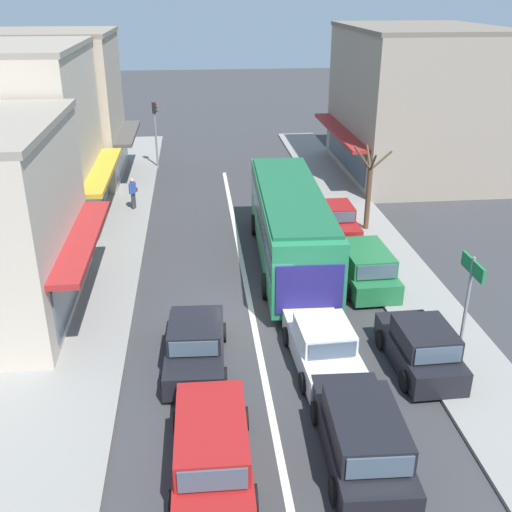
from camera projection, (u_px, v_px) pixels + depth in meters
ground_plane at (252, 315)px, 21.24m from camera, size 140.00×140.00×0.00m
lane_centre_line at (243, 267)px, 24.87m from camera, size 0.20×28.00×0.01m
sidewalk_left at (83, 253)px, 26.01m from camera, size 5.20×44.00×0.14m
kerb_right at (375, 242)px, 27.24m from camera, size 2.80×44.00×0.12m
shopfront_mid_block at (10, 141)px, 27.36m from camera, size 8.12×8.55×8.43m
shopfront_far_end at (47, 109)px, 34.56m from camera, size 9.06×7.10×8.49m
building_right_far at (415, 103)px, 35.88m from camera, size 9.16×11.18×8.65m
city_bus at (290, 222)px, 24.47m from camera, size 3.02×10.94×3.23m
sedan_adjacent_lane_trail at (323, 347)px, 18.18m from camera, size 2.03×4.27×1.47m
wagon_queue_gap_filler at (212, 447)px, 14.10m from camera, size 1.99×4.53×1.58m
wagon_queue_far_back at (362, 436)px, 14.43m from camera, size 2.06×4.56×1.58m
sedan_adjacent_lane_lead at (195, 345)px, 18.26m from camera, size 2.04×4.27×1.47m
parked_hatchback_kerb_front at (421, 348)px, 18.03m from camera, size 1.87×3.73×1.54m
parked_wagon_kerb_second at (363, 266)px, 23.22m from camera, size 2.03×4.54×1.58m
parked_sedan_kerb_third at (334, 220)px, 28.06m from camera, size 1.92×4.21×1.47m
traffic_light_downstreet at (155, 124)px, 37.37m from camera, size 0.32×0.24×4.20m
directional_road_sign at (470, 286)px, 17.43m from camera, size 0.10×1.40×3.60m
street_tree_right at (369, 192)px, 27.85m from camera, size 1.82×1.56×4.15m
pedestrian_with_handbag_near at (133, 191)px, 30.72m from camera, size 0.40×0.65×1.63m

